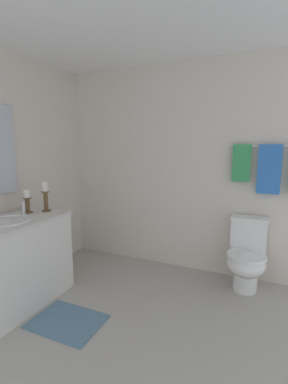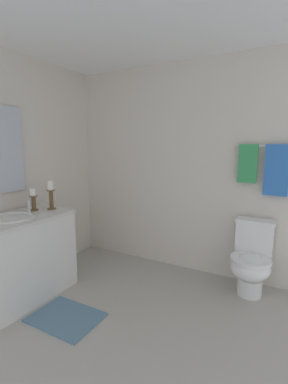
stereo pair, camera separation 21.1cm
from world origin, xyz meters
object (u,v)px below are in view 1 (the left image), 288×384
Objects in this scene: candle_holder_tall at (46,196)px; candle_holder_short at (27,201)px; towel_bar at (271,146)px; sink_basin at (8,225)px; bath_mat at (67,321)px; vanity_cabinet at (11,264)px; towel_center at (269,169)px; toilet at (247,256)px; towel_near_vanity at (241,163)px.

candle_holder_tall is 0.18m from candle_holder_short.
sink_basin is at bearing -146.29° from towel_bar.
candle_holder_tall reaches higher than candle_holder_short.
vanity_cabinet is at bearing -180.00° from bath_mat.
towel_bar is 1.37× the size of bath_mat.
candle_holder_short is at bearing -153.47° from towel_center.
towel_bar is (0.15, 0.22, 1.13)m from toilet.
candle_holder_short is at bearing -156.38° from toilet.
towel_near_vanity is at bearing 48.66° from bath_mat.
sink_basin is at bearing 179.91° from bath_mat.
towel_near_vanity is 0.28m from towel_center.
candle_holder_tall is 1.30× the size of candle_holder_short.
vanity_cabinet is 4.69× the size of candle_holder_short.
vanity_cabinet is 2.51m from towel_near_vanity.
bath_mat is (-1.52, -1.43, -1.49)m from towel_bar.
candle_holder_short is at bearing 156.30° from bath_mat.
toilet reaches higher than bath_mat.
towel_bar is (2.21, 1.12, 0.54)m from candle_holder_short.
sink_basin is at bearing 90.00° from vanity_cabinet.
sink_basin reaches higher than toilet.
candle_holder_short reaches higher than toilet.
candle_holder_tall is at bearing -158.34° from toilet.
towel_center is (2.14, 1.41, 0.85)m from vanity_cabinet.
towel_center reaches higher than bath_mat.
towel_bar is (2.09, 0.99, 0.50)m from candle_holder_tall.
vanity_cabinet is 2.33m from toilet.
towel_near_vanity is 0.66× the size of bath_mat.
toilet is at bearing -126.82° from towel_center.
vanity_cabinet is 0.38m from sink_basin.
towel_center reaches higher than candle_holder_tall.
towel_center is (0.15, 0.20, 0.90)m from toilet.
vanity_cabinet is 2.79m from towel_bar.
towel_center reaches higher than towel_bar.
sink_basin is at bearing -142.93° from towel_near_vanity.
toilet is at bearing -124.53° from towel_bar.
candle_holder_tall is 0.51× the size of bath_mat.
vanity_cabinet reaches higher than bath_mat.
bath_mat is at bearing -36.98° from candle_holder_tall.
toilet is at bearing 21.66° from candle_holder_tall.
candle_holder_tall is 2.33m from towel_center.
vanity_cabinet is 2.76× the size of sink_basin.
candle_holder_short is 2.26m from towel_near_vanity.
vanity_cabinet is 0.62m from candle_holder_short.
sink_basin is 2.40m from towel_near_vanity.
towel_near_vanity reaches higher than candle_holder_short.
candle_holder_short is at bearing -153.09° from towel_bar.
candle_holder_short is (-0.12, -0.13, -0.04)m from candle_holder_tall.
candle_holder_tall is 2.09m from towel_near_vanity.
candle_holder_tall is (0.05, 0.44, 0.58)m from vanity_cabinet.
sink_basin is 0.48m from candle_holder_tall.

